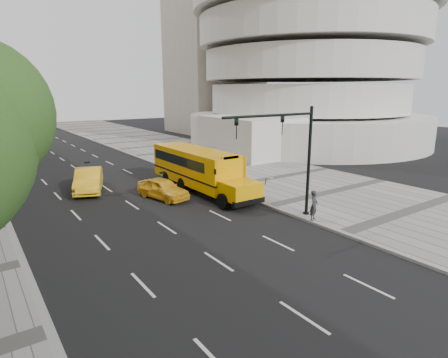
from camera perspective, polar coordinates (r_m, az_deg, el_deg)
ground at (r=25.38m, az=-11.75°, el=-3.50°), size 140.00×140.00×0.00m
sidewalk_museum at (r=31.81m, az=8.46°, el=0.22°), size 12.00×140.00×0.15m
curb_museum at (r=28.13m, az=-0.49°, el=-1.38°), size 0.30×140.00×0.15m
curb_far at (r=23.60m, az=-29.97°, el=-6.19°), size 0.30×140.00×0.15m
guggenheim at (r=56.71m, az=8.95°, el=19.68°), size 33.20×42.20×35.00m
school_bus at (r=27.64m, az=-4.04°, el=1.91°), size 2.96×11.56×3.19m
taxi_near at (r=25.89m, az=-9.29°, el=-1.44°), size 2.62×4.41×1.41m
taxi_far at (r=29.08m, az=-19.94°, el=-0.16°), size 3.38×5.39×1.68m
pedestrian at (r=21.49m, az=13.54°, el=-3.92°), size 0.73×0.62×1.70m
traffic_signal at (r=20.74m, az=10.28°, el=4.40°), size 6.18×0.36×6.40m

